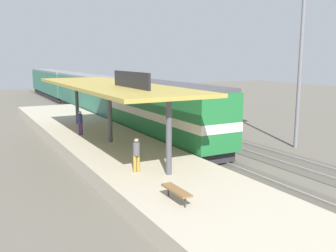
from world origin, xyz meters
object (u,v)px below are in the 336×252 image
object	(u,v)px
freight_car	(172,104)
person_waiting	(136,153)
platform_bench	(176,191)
locomotive	(164,112)
person_walking	(80,121)
passenger_carriage_front	(91,94)
passenger_carriage_rear	(52,83)
light_mast	(303,27)

from	to	relation	value
freight_car	person_waiting	size ratio (longest dim) A/B	7.02
platform_bench	locomotive	world-z (taller)	locomotive
platform_bench	person_walking	world-z (taller)	person_walking
passenger_carriage_front	person_waiting	size ratio (longest dim) A/B	11.70
passenger_carriage_front	freight_car	distance (m)	11.93
passenger_carriage_front	locomotive	bearing A→B (deg)	-90.00
passenger_carriage_front	person_walking	bearing A→B (deg)	-109.63
platform_bench	freight_car	xyz separation A→B (m)	(10.60, 19.37, 0.63)
platform_bench	person_waiting	size ratio (longest dim) A/B	0.99
platform_bench	passenger_carriage_front	world-z (taller)	passenger_carriage_front
passenger_carriage_front	passenger_carriage_rear	distance (m)	20.80
passenger_carriage_rear	light_mast	bearing A→B (deg)	-80.01
light_mast	passenger_carriage_rear	bearing A→B (deg)	99.99
passenger_carriage_front	light_mast	xyz separation A→B (m)	(7.80, -23.49, 6.08)
locomotive	freight_car	world-z (taller)	locomotive
platform_bench	passenger_carriage_front	size ratio (longest dim) A/B	0.08
passenger_carriage_front	platform_bench	bearing A→B (deg)	-101.17
passenger_carriage_rear	person_waiting	distance (m)	47.32
locomotive	person_waiting	size ratio (longest dim) A/B	8.44
person_walking	locomotive	bearing A→B (deg)	-20.51
light_mast	person_waiting	bearing A→B (deg)	-168.90
platform_bench	passenger_carriage_rear	distance (m)	51.54
light_mast	freight_car	bearing A→B (deg)	104.38
person_walking	freight_car	bearing A→B (deg)	25.40
locomotive	person_walking	size ratio (longest dim) A/B	8.44
passenger_carriage_rear	light_mast	distance (m)	45.38
locomotive	freight_car	distance (m)	8.38
freight_car	light_mast	distance (m)	14.40
passenger_carriage_rear	freight_car	xyz separation A→B (m)	(4.60, -31.81, -0.34)
locomotive	light_mast	distance (m)	11.26
passenger_carriage_front	passenger_carriage_rear	size ratio (longest dim) A/B	1.00
platform_bench	passenger_carriage_front	bearing A→B (deg)	78.83
locomotive	passenger_carriage_rear	distance (m)	38.80
platform_bench	passenger_carriage_rear	size ratio (longest dim) A/B	0.08
light_mast	person_waiting	xyz separation A→B (m)	(-13.60, -2.67, -6.54)
passenger_carriage_front	person_waiting	world-z (taller)	passenger_carriage_front
freight_car	person_walking	distance (m)	11.36
light_mast	passenger_carriage_front	bearing A→B (deg)	108.37
platform_bench	person_waiting	xyz separation A→B (m)	(0.20, 4.22, 0.51)
person_waiting	person_walking	bearing A→B (deg)	89.24
passenger_carriage_rear	light_mast	size ratio (longest dim) A/B	1.71
passenger_carriage_front	freight_car	world-z (taller)	passenger_carriage_front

